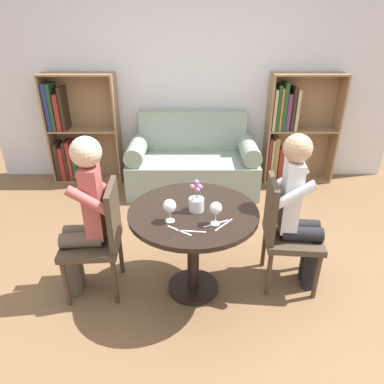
# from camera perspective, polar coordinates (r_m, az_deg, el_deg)

# --- Properties ---
(ground_plane) EXTENTS (16.00, 16.00, 0.00)m
(ground_plane) POSITION_cam_1_polar(r_m,az_deg,el_deg) (2.86, 0.00, -15.68)
(ground_plane) COLOR brown
(back_wall) EXTENTS (5.20, 0.05, 2.70)m
(back_wall) POSITION_cam_1_polar(r_m,az_deg,el_deg) (4.46, -0.13, 19.21)
(back_wall) COLOR silver
(back_wall) RESTS_ON ground_plane
(round_table) EXTENTS (0.93, 0.93, 0.72)m
(round_table) POSITION_cam_1_polar(r_m,az_deg,el_deg) (2.51, 0.01, -5.91)
(round_table) COLOR black
(round_table) RESTS_ON ground_plane
(couch) EXTENTS (1.57, 0.80, 0.92)m
(couch) POSITION_cam_1_polar(r_m,az_deg,el_deg) (4.31, -0.11, 4.65)
(couch) COLOR gray
(couch) RESTS_ON ground_plane
(bookshelf_left) EXTENTS (0.88, 0.28, 1.37)m
(bookshelf_left) POSITION_cam_1_polar(r_m,az_deg,el_deg) (4.71, -19.08, 8.96)
(bookshelf_left) COLOR #93704C
(bookshelf_left) RESTS_ON ground_plane
(bookshelf_right) EXTENTS (0.88, 0.28, 1.37)m
(bookshelf_right) POSITION_cam_1_polar(r_m,az_deg,el_deg) (4.62, 15.92, 10.15)
(bookshelf_right) COLOR #93704C
(bookshelf_right) RESTS_ON ground_plane
(chair_left) EXTENTS (0.45, 0.45, 0.90)m
(chair_left) POSITION_cam_1_polar(r_m,az_deg,el_deg) (2.66, -15.31, -7.03)
(chair_left) COLOR #473828
(chair_left) RESTS_ON ground_plane
(chair_right) EXTENTS (0.46, 0.46, 0.90)m
(chair_right) POSITION_cam_1_polar(r_m,az_deg,el_deg) (2.73, 14.86, -6.00)
(chair_right) COLOR #473828
(chair_right) RESTS_ON ground_plane
(person_left) EXTENTS (0.43, 0.36, 1.26)m
(person_left) POSITION_cam_1_polar(r_m,az_deg,el_deg) (2.58, -17.70, -3.66)
(person_left) COLOR brown
(person_left) RESTS_ON ground_plane
(person_right) EXTENTS (0.44, 0.36, 1.25)m
(person_right) POSITION_cam_1_polar(r_m,az_deg,el_deg) (2.66, 17.19, -2.98)
(person_right) COLOR black
(person_right) RESTS_ON ground_plane
(wine_glass_left) EXTENTS (0.09, 0.09, 0.16)m
(wine_glass_left) POSITION_cam_1_polar(r_m,az_deg,el_deg) (2.26, -3.97, -2.43)
(wine_glass_left) COLOR white
(wine_glass_left) RESTS_ON round_table
(wine_glass_right) EXTENTS (0.08, 0.08, 0.16)m
(wine_glass_right) POSITION_cam_1_polar(r_m,az_deg,el_deg) (2.23, 3.78, -2.79)
(wine_glass_right) COLOR white
(wine_glass_right) RESTS_ON round_table
(flower_vase) EXTENTS (0.11, 0.11, 0.24)m
(flower_vase) POSITION_cam_1_polar(r_m,az_deg,el_deg) (2.40, 0.52, -1.57)
(flower_vase) COLOR silver
(flower_vase) RESTS_ON round_table
(knife_left_setting) EXTENTS (0.17, 0.10, 0.00)m
(knife_left_setting) POSITION_cam_1_polar(r_m,az_deg,el_deg) (2.28, 3.79, -5.27)
(knife_left_setting) COLOR silver
(knife_left_setting) RESTS_ON round_table
(fork_left_setting) EXTENTS (0.16, 0.12, 0.00)m
(fork_left_setting) POSITION_cam_1_polar(r_m,az_deg,el_deg) (2.21, -2.33, -6.44)
(fork_left_setting) COLOR silver
(fork_left_setting) RESTS_ON round_table
(knife_right_setting) EXTENTS (0.19, 0.03, 0.00)m
(knife_right_setting) POSITION_cam_1_polar(r_m,az_deg,el_deg) (2.20, -0.35, -6.55)
(knife_right_setting) COLOR silver
(knife_right_setting) RESTS_ON round_table
(fork_right_setting) EXTENTS (0.13, 0.15, 0.00)m
(fork_right_setting) POSITION_cam_1_polar(r_m,az_deg,el_deg) (2.28, 5.11, -5.44)
(fork_right_setting) COLOR silver
(fork_right_setting) RESTS_ON round_table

